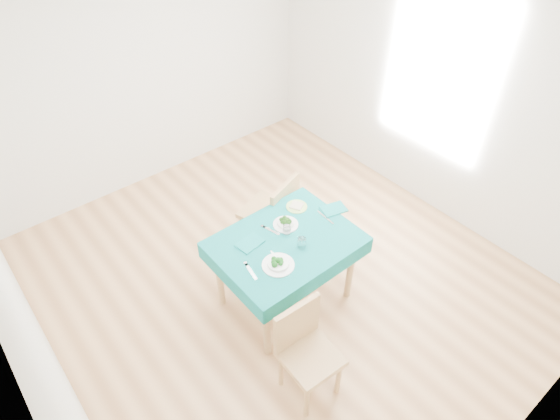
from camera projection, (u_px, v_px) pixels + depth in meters
room_shell at (280, 162)px, 3.66m from camera, size 4.02×4.52×2.73m
table at (285, 271)px, 4.09m from camera, size 1.15×0.87×0.76m
chair_near at (311, 353)px, 3.36m from camera, size 0.41×0.45×0.98m
chair_far at (267, 200)px, 4.53m from camera, size 0.58×0.61×1.13m
bowl_near at (278, 262)px, 3.61m from camera, size 0.26×0.26×0.08m
bowl_far at (286, 222)px, 3.96m from camera, size 0.22×0.22×0.07m
fork_near at (251, 271)px, 3.59m from camera, size 0.06×0.19×0.00m
knife_near at (277, 259)px, 3.69m from camera, size 0.05×0.19×0.00m
fork_far at (271, 230)px, 3.93m from camera, size 0.07×0.17×0.00m
knife_far at (325, 217)px, 4.05m from camera, size 0.03×0.21×0.00m
napkin_near at (250, 243)px, 3.81m from camera, size 0.23×0.17×0.01m
napkin_far at (334, 209)px, 4.13m from camera, size 0.25×0.20×0.01m
tumbler_center at (287, 230)px, 3.88m from camera, size 0.06×0.06×0.08m
tumbler_side at (302, 243)px, 3.76m from camera, size 0.07×0.07×0.09m
side_plate at (297, 207)px, 4.16m from camera, size 0.19×0.19×0.01m
bread_slice at (297, 206)px, 4.15m from camera, size 0.14×0.14×0.02m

